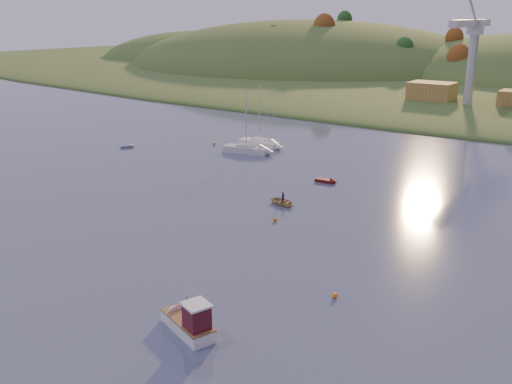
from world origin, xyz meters
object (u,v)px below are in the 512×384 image
Objects in this scene: sailboat_far at (259,143)px; red_tender at (329,181)px; sailboat_near at (246,149)px; grey_dinghy at (129,146)px; fishing_boat at (185,319)px; canoe at (283,202)px.

sailboat_far is 26.30m from red_tender.
sailboat_near is at bearing 153.22° from red_tender.
red_tender is at bearing -27.60° from sailboat_far.
red_tender is at bearing -56.80° from grey_dinghy.
fishing_boat is 60.28m from sailboat_near.
fishing_boat is 32.10m from canoe.
fishing_boat is 1.79× the size of canoe.
canoe is (22.20, -26.53, -0.36)m from sailboat_far.
sailboat_far is (-32.48, 56.94, -0.16)m from fishing_boat.
sailboat_near reaches higher than canoe.
sailboat_far is 4.23× the size of grey_dinghy.
sailboat_near is 22.42m from grey_dinghy.
sailboat_near is at bearing 61.35° from canoe.
sailboat_near reaches higher than fishing_boat.
grey_dinghy is at bearing 90.02° from canoe.
canoe is 43.44m from grey_dinghy.
sailboat_near is at bearing -38.82° from fishing_boat.
sailboat_far reaches higher than fishing_boat.
fishing_boat is at bearing -96.72° from grey_dinghy.
canoe is 12.53m from red_tender.
sailboat_near is 22.91m from red_tender.
red_tender is at bearing -31.59° from sailboat_near.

